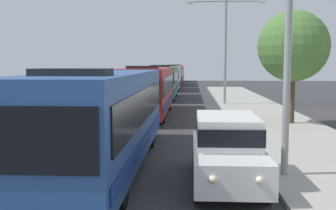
{
  "coord_description": "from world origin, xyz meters",
  "views": [
    {
      "loc": [
        1.41,
        -2.0,
        3.31
      ],
      "look_at": [
        0.47,
        14.51,
        1.65
      ],
      "focal_mm": 43.75,
      "sensor_mm": 36.0,
      "label": 1
    }
  ],
  "objects_px": {
    "bus_second_in_line": "(149,89)",
    "roadside_tree": "(293,46)",
    "bus_tail_end": "(177,73)",
    "box_truck_oncoming": "(159,73)",
    "white_suv": "(227,147)",
    "streetlamp_mid": "(225,40)",
    "bus_rear": "(174,74)",
    "bus_middle": "(163,81)",
    "bus_lead": "(105,115)",
    "bus_fourth_in_line": "(170,77)"
  },
  "relations": [
    {
      "from": "bus_second_in_line",
      "to": "roadside_tree",
      "type": "distance_m",
      "value": 9.4
    },
    {
      "from": "bus_tail_end",
      "to": "roadside_tree",
      "type": "height_order",
      "value": "roadside_tree"
    },
    {
      "from": "box_truck_oncoming",
      "to": "white_suv",
      "type": "bearing_deg",
      "value": -83.88
    },
    {
      "from": "streetlamp_mid",
      "to": "bus_second_in_line",
      "type": "bearing_deg",
      "value": -129.08
    },
    {
      "from": "box_truck_oncoming",
      "to": "streetlamp_mid",
      "type": "height_order",
      "value": "streetlamp_mid"
    },
    {
      "from": "bus_rear",
      "to": "box_truck_oncoming",
      "type": "distance_m",
      "value": 12.45
    },
    {
      "from": "bus_rear",
      "to": "bus_middle",
      "type": "bearing_deg",
      "value": -90.0
    },
    {
      "from": "roadside_tree",
      "to": "bus_rear",
      "type": "bearing_deg",
      "value": 100.81
    },
    {
      "from": "white_suv",
      "to": "roadside_tree",
      "type": "xyz_separation_m",
      "value": [
        4.38,
        10.94,
        3.2
      ]
    },
    {
      "from": "box_truck_oncoming",
      "to": "bus_middle",
      "type": "bearing_deg",
      "value": -84.96
    },
    {
      "from": "white_suv",
      "to": "streetlamp_mid",
      "type": "distance_m",
      "value": 22.13
    },
    {
      "from": "bus_rear",
      "to": "roadside_tree",
      "type": "relative_size",
      "value": 2.08
    },
    {
      "from": "bus_lead",
      "to": "box_truck_oncoming",
      "type": "bearing_deg",
      "value": 92.97
    },
    {
      "from": "bus_middle",
      "to": "streetlamp_mid",
      "type": "height_order",
      "value": "streetlamp_mid"
    },
    {
      "from": "bus_tail_end",
      "to": "white_suv",
      "type": "distance_m",
      "value": 66.46
    },
    {
      "from": "bus_tail_end",
      "to": "box_truck_oncoming",
      "type": "height_order",
      "value": "bus_tail_end"
    },
    {
      "from": "bus_second_in_line",
      "to": "white_suv",
      "type": "xyz_separation_m",
      "value": [
        3.7,
        -15.02,
        -0.66
      ]
    },
    {
      "from": "bus_middle",
      "to": "bus_rear",
      "type": "distance_m",
      "value": 25.47
    },
    {
      "from": "box_truck_oncoming",
      "to": "bus_tail_end",
      "type": "bearing_deg",
      "value": 18.34
    },
    {
      "from": "bus_second_in_line",
      "to": "bus_fourth_in_line",
      "type": "distance_m",
      "value": 25.63
    },
    {
      "from": "bus_lead",
      "to": "bus_second_in_line",
      "type": "distance_m",
      "value": 13.49
    },
    {
      "from": "bus_lead",
      "to": "bus_tail_end",
      "type": "height_order",
      "value": "same"
    },
    {
      "from": "bus_second_in_line",
      "to": "bus_rear",
      "type": "bearing_deg",
      "value": 90.0
    },
    {
      "from": "roadside_tree",
      "to": "bus_tail_end",
      "type": "bearing_deg",
      "value": 98.29
    },
    {
      "from": "bus_lead",
      "to": "streetlamp_mid",
      "type": "bearing_deg",
      "value": 74.99
    },
    {
      "from": "bus_second_in_line",
      "to": "bus_rear",
      "type": "xyz_separation_m",
      "value": [
        0.0,
        38.24,
        0.0
      ]
    },
    {
      "from": "bus_lead",
      "to": "bus_tail_end",
      "type": "xyz_separation_m",
      "value": [
        -0.0,
        64.82,
        -0.0
      ]
    },
    {
      "from": "roadside_tree",
      "to": "box_truck_oncoming",
      "type": "bearing_deg",
      "value": 101.83
    },
    {
      "from": "bus_fourth_in_line",
      "to": "box_truck_oncoming",
      "type": "bearing_deg",
      "value": 97.64
    },
    {
      "from": "bus_fourth_in_line",
      "to": "streetlamp_mid",
      "type": "distance_m",
      "value": 20.05
    },
    {
      "from": "bus_tail_end",
      "to": "roadside_tree",
      "type": "distance_m",
      "value": 56.06
    },
    {
      "from": "bus_middle",
      "to": "box_truck_oncoming",
      "type": "height_order",
      "value": "bus_middle"
    },
    {
      "from": "box_truck_oncoming",
      "to": "bus_lead",
      "type": "bearing_deg",
      "value": -87.03
    },
    {
      "from": "bus_fourth_in_line",
      "to": "white_suv",
      "type": "height_order",
      "value": "bus_fourth_in_line"
    },
    {
      "from": "bus_lead",
      "to": "bus_rear",
      "type": "bearing_deg",
      "value": 90.0
    },
    {
      "from": "bus_middle",
      "to": "bus_tail_end",
      "type": "relative_size",
      "value": 1.0
    },
    {
      "from": "bus_middle",
      "to": "box_truck_oncoming",
      "type": "distance_m",
      "value": 37.62
    },
    {
      "from": "bus_tail_end",
      "to": "box_truck_oncoming",
      "type": "relative_size",
      "value": 1.44
    },
    {
      "from": "bus_second_in_line",
      "to": "roadside_tree",
      "type": "height_order",
      "value": "roadside_tree"
    },
    {
      "from": "roadside_tree",
      "to": "streetlamp_mid",
      "type": "bearing_deg",
      "value": 104.03
    },
    {
      "from": "bus_rear",
      "to": "bus_tail_end",
      "type": "relative_size",
      "value": 1.16
    },
    {
      "from": "bus_second_in_line",
      "to": "box_truck_oncoming",
      "type": "distance_m",
      "value": 50.35
    },
    {
      "from": "bus_middle",
      "to": "roadside_tree",
      "type": "relative_size",
      "value": 1.79
    },
    {
      "from": "bus_second_in_line",
      "to": "bus_middle",
      "type": "bearing_deg",
      "value": 90.0
    },
    {
      "from": "bus_middle",
      "to": "bus_rear",
      "type": "xyz_separation_m",
      "value": [
        0.0,
        25.47,
        0.0
      ]
    },
    {
      "from": "bus_rear",
      "to": "white_suv",
      "type": "height_order",
      "value": "bus_rear"
    },
    {
      "from": "bus_second_in_line",
      "to": "white_suv",
      "type": "height_order",
      "value": "bus_second_in_line"
    },
    {
      "from": "box_truck_oncoming",
      "to": "roadside_tree",
      "type": "bearing_deg",
      "value": -78.17
    },
    {
      "from": "bus_rear",
      "to": "bus_tail_end",
      "type": "height_order",
      "value": "same"
    },
    {
      "from": "bus_second_in_line",
      "to": "streetlamp_mid",
      "type": "distance_m",
      "value": 9.26
    }
  ]
}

